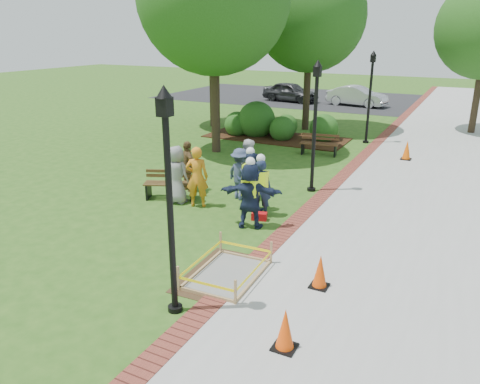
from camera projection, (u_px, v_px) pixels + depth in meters
The scene contains 32 objects.
ground at pixel (202, 239), 12.05m from camera, with size 100.00×100.00×0.00m, color #285116.
sidewalk at pixel (444, 168), 18.31m from camera, with size 6.00×60.00×0.02m, color #9E9E99.
brick_edging at pixel (361, 158), 19.71m from camera, with size 0.50×60.00×0.03m, color maroon.
mulch_bed at pixel (276, 138), 23.43m from camera, with size 7.00×3.00×0.05m, color #381E0F.
parking_lot at pixel (392, 103), 34.77m from camera, with size 36.00×12.00×0.01m, color black.
wet_concrete_pad at pixel (227, 267), 10.16m from camera, with size 1.79×2.36×0.55m.
bench_near at pixel (171, 190), 14.90m from camera, with size 1.72×1.13×0.89m.
bench_far at pixel (319, 149), 20.18m from camera, with size 1.68×0.78×0.87m.
cone_front at pixel (285, 330), 7.77m from camera, with size 0.39×0.39×0.78m.
cone_back at pixel (320, 272), 9.67m from camera, with size 0.38×0.38×0.75m.
cone_far at pixel (407, 151), 19.35m from camera, with size 0.42×0.42×0.83m.
toolbox at pixel (259, 216), 13.26m from camera, with size 0.43×0.24×0.21m, color #B80E11.
lamp_near at pixel (169, 188), 8.18m from camera, with size 0.28×0.28×4.26m.
lamp_mid at pixel (315, 117), 14.91m from camera, with size 0.28×0.28×4.26m.
lamp_far at pixel (370, 90), 21.64m from camera, with size 0.28×0.28×4.26m.
tree_back at pixel (310, 16), 23.64m from camera, with size 5.64×5.64×8.64m.
tree_far at pixel (211, 8), 24.46m from camera, with size 6.15×6.15×9.29m.
shrub_a at pixel (237, 135), 24.12m from camera, with size 1.30×1.30×1.30m, color #214C15.
shrub_b at pixel (256, 136), 23.97m from camera, with size 1.89×1.89×1.89m, color #214C15.
shrub_c at pixel (282, 140), 23.04m from camera, with size 1.25×1.25×1.25m, color #214C15.
shrub_d at pixel (323, 141), 22.91m from camera, with size 1.40×1.40×1.40m, color #214C15.
shrub_e at pixel (286, 135), 24.14m from camera, with size 1.14×1.14×1.14m, color #214C15.
casual_person_a at pixel (177, 175), 14.36m from camera, with size 0.61×0.42×1.80m.
casual_person_b at pixel (197, 177), 14.03m from camera, with size 0.70×0.59×1.86m.
casual_person_c at pixel (249, 167), 15.08m from camera, with size 0.69×0.68×1.84m.
casual_person_d at pixel (188, 166), 15.47m from camera, with size 0.64×0.56×1.68m.
casual_person_e at pixel (240, 174), 14.69m from camera, with size 0.62×0.53×1.65m.
hivis_worker_a at pixel (250, 193), 12.49m from camera, with size 0.67×0.53×1.98m.
hivis_worker_b at pixel (260, 186), 13.30m from camera, with size 0.64×0.54×1.84m.
hivis_worker_c at pixel (250, 179), 13.74m from camera, with size 0.62×0.46×1.92m.
parked_car_a at pixel (290, 102), 35.53m from camera, with size 4.87×2.12×1.59m, color #252628.
parked_car_b at pixel (356, 106), 33.49m from camera, with size 4.66×2.02×1.52m, color #ACACB2.
Camera 1 is at (5.89, -9.33, 5.08)m, focal length 35.00 mm.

